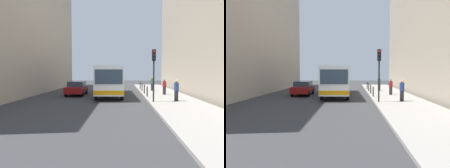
% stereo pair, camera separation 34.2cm
% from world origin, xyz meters
% --- Properties ---
extents(ground_plane, '(80.00, 80.00, 0.00)m').
position_xyz_m(ground_plane, '(0.00, 0.00, 0.00)').
color(ground_plane, '#38383A').
extents(sidewalk, '(4.40, 40.00, 0.15)m').
position_xyz_m(sidewalk, '(5.40, 0.00, 0.07)').
color(sidewalk, '#9E9991').
rests_on(sidewalk, ground).
extents(building_left, '(7.00, 32.00, 15.09)m').
position_xyz_m(building_left, '(-11.50, 4.00, 7.54)').
color(building_left, '#B2A38C').
rests_on(building_left, ground).
extents(building_right, '(7.00, 32.00, 15.40)m').
position_xyz_m(building_right, '(11.50, 4.00, 7.70)').
color(building_right, '#B2A38C').
rests_on(building_right, ground).
extents(bus, '(2.91, 11.10, 3.00)m').
position_xyz_m(bus, '(-0.21, 3.60, 1.73)').
color(bus, white).
rests_on(bus, ground).
extents(car_beside_bus, '(1.94, 4.44, 1.48)m').
position_xyz_m(car_beside_bus, '(-3.75, 3.49, 0.78)').
color(car_beside_bus, maroon).
rests_on(car_beside_bus, ground).
extents(traffic_light, '(0.28, 0.33, 4.10)m').
position_xyz_m(traffic_light, '(3.55, -2.37, 3.01)').
color(traffic_light, black).
rests_on(traffic_light, sidewalk).
extents(bollard_near, '(0.11, 0.11, 0.95)m').
position_xyz_m(bollard_near, '(3.45, 1.21, 0.62)').
color(bollard_near, black).
rests_on(bollard_near, sidewalk).
extents(bollard_mid, '(0.11, 0.11, 0.95)m').
position_xyz_m(bollard_mid, '(3.45, 4.00, 0.62)').
color(bollard_mid, black).
rests_on(bollard_mid, sidewalk).
extents(bollard_far, '(0.11, 0.11, 0.95)m').
position_xyz_m(bollard_far, '(3.45, 6.78, 0.62)').
color(bollard_far, black).
rests_on(bollard_far, sidewalk).
extents(bollard_farthest, '(0.11, 0.11, 0.95)m').
position_xyz_m(bollard_farthest, '(3.45, 9.56, 0.62)').
color(bollard_farthest, black).
rests_on(bollard_farthest, sidewalk).
extents(pedestrian_near_signal, '(0.38, 0.38, 1.71)m').
position_xyz_m(pedestrian_near_signal, '(5.45, -1.84, 1.01)').
color(pedestrian_near_signal, '#26262D').
rests_on(pedestrian_near_signal, sidewalk).
extents(pedestrian_mid_sidewalk, '(0.38, 0.38, 1.58)m').
position_xyz_m(pedestrian_mid_sidewalk, '(5.39, 3.00, 0.93)').
color(pedestrian_mid_sidewalk, '#26262D').
rests_on(pedestrian_mid_sidewalk, sidewalk).
extents(pedestrian_far_sidewalk, '(0.38, 0.38, 1.72)m').
position_xyz_m(pedestrian_far_sidewalk, '(4.77, 7.59, 1.01)').
color(pedestrian_far_sidewalk, '#26262D').
rests_on(pedestrian_far_sidewalk, sidewalk).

